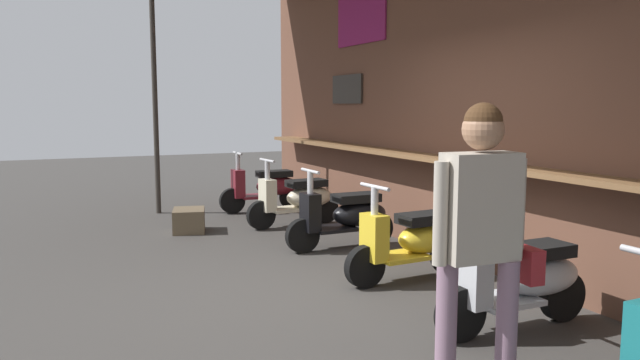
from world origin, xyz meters
TOP-DOWN VIEW (x-y plane):
  - ground_plane at (0.00, 0.00)m, footprint 31.79×31.79m
  - market_stall_facade at (0.00, 1.83)m, footprint 11.35×2.80m
  - scooter_maroon at (-4.23, 1.08)m, footprint 0.46×1.40m
  - scooter_cream at (-2.91, 1.08)m, footprint 0.48×1.40m
  - scooter_black at (-1.44, 1.08)m, footprint 0.46×1.40m
  - scooter_yellow at (0.01, 1.08)m, footprint 0.47×1.40m
  - scooter_silver at (1.46, 1.08)m, footprint 0.46×1.40m
  - shopper_with_handbag at (2.25, 0.00)m, footprint 0.27×0.67m
  - merchandise_crate at (-3.16, -0.43)m, footprint 0.60×0.53m

SIDE VIEW (x-z plane):
  - ground_plane at x=0.00m, z-range 0.00..0.00m
  - merchandise_crate at x=-3.16m, z-range 0.00..0.31m
  - scooter_maroon at x=-4.23m, z-range -0.10..0.87m
  - scooter_cream at x=-2.91m, z-range -0.10..0.87m
  - scooter_black at x=-1.44m, z-range -0.10..0.87m
  - scooter_yellow at x=0.01m, z-range -0.10..0.87m
  - scooter_silver at x=1.46m, z-range -0.10..0.87m
  - shopper_with_handbag at x=2.25m, z-range 0.20..1.92m
  - market_stall_facade at x=0.00m, z-range 0.22..4.15m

